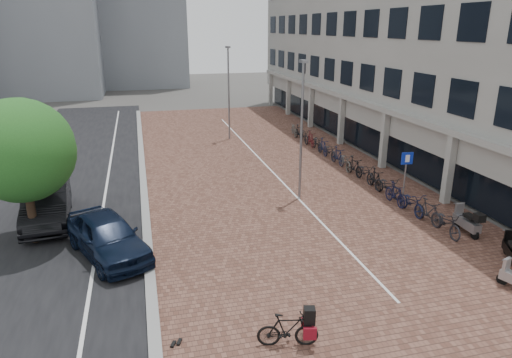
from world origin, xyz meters
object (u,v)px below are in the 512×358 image
object	(u,v)px
hero_bike	(288,329)
scooter_front	(467,221)
car_navy	(107,236)
car_dark	(47,204)
scooter_mid	(512,249)
parking_sign	(406,170)

from	to	relation	value
hero_bike	scooter_front	world-z (taller)	hero_bike
car_navy	hero_bike	bearing A→B (deg)	-76.93
car_dark	scooter_mid	distance (m)	18.43
parking_sign	scooter_front	bearing A→B (deg)	-69.33
car_navy	car_dark	bearing A→B (deg)	100.96
hero_bike	scooter_mid	bearing A→B (deg)	-62.09
scooter_front	scooter_mid	xyz separation A→B (m)	(0.00, -2.40, -0.07)
hero_bike	scooter_mid	xyz separation A→B (m)	(9.20, 2.41, -0.01)
car_dark	parking_sign	bearing A→B (deg)	-13.62
hero_bike	scooter_front	xyz separation A→B (m)	(9.20, 4.82, 0.06)
scooter_front	parking_sign	xyz separation A→B (m)	(-0.98, 3.17, 1.25)
car_navy	hero_bike	xyz separation A→B (m)	(4.80, -6.43, -0.29)
hero_bike	scooter_mid	world-z (taller)	hero_bike
car_navy	car_dark	size ratio (longest dim) A/B	0.93
scooter_front	hero_bike	bearing A→B (deg)	-149.72
parking_sign	scooter_mid	bearing A→B (deg)	-76.52
car_dark	hero_bike	bearing A→B (deg)	-59.34
scooter_front	parking_sign	size ratio (longest dim) A/B	0.62
hero_bike	parking_sign	bearing A→B (deg)	-32.61
car_dark	scooter_mid	world-z (taller)	car_dark
car_navy	parking_sign	xyz separation A→B (m)	(13.02, 1.55, 1.02)
scooter_mid	hero_bike	bearing A→B (deg)	-138.39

